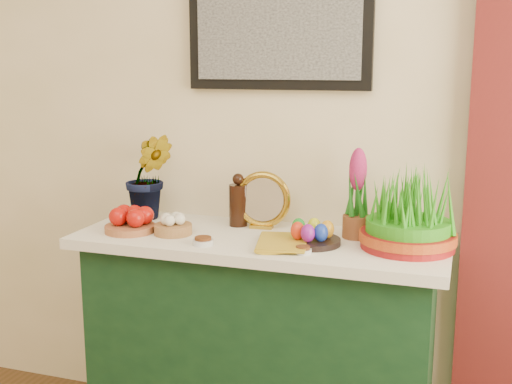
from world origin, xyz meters
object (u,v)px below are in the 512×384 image
Objects in this scene: mirror at (263,201)px; book at (258,241)px; wheatgrass_sabzeh at (409,215)px; sideboard at (260,350)px; hyacinth_green at (149,162)px.

mirror is 0.28m from book.
wheatgrass_sabzeh is at bearing 2.70° from book.
mirror is at bearing 91.64° from book.
mirror is at bearing 168.45° from wheatgrass_sabzeh.
wheatgrass_sabzeh reaches higher than mirror.
sideboard is at bearing -76.15° from mirror.
mirror reaches higher than book.
hyacinth_green reaches higher than book.
sideboard is 5.57× the size of book.
hyacinth_green is 2.04× the size of book.
sideboard is 2.73× the size of hyacinth_green.
mirror is 0.59m from wheatgrass_sabzeh.
hyacinth_green reaches higher than sideboard.
hyacinth_green is at bearing 173.98° from wheatgrass_sabzeh.
wheatgrass_sabzeh is (0.54, 0.01, 0.59)m from sideboard.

